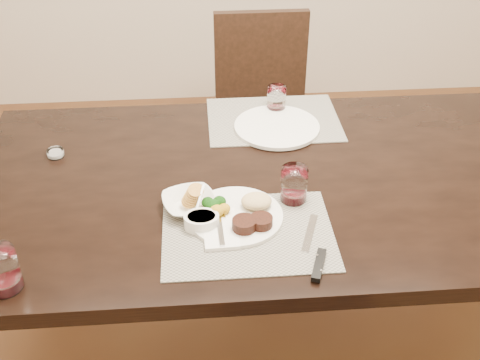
{
  "coord_description": "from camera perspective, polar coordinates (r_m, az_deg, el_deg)",
  "views": [
    {
      "loc": [
        -0.3,
        -1.49,
        1.81
      ],
      "look_at": [
        -0.19,
        -0.1,
        0.82
      ],
      "focal_mm": 45.0,
      "sensor_mm": 36.0,
      "label": 1
    }
  ],
  "objects": [
    {
      "name": "far_plate",
      "position": [
        2.08,
        3.52,
        5.06
      ],
      "size": [
        0.29,
        0.29,
        0.01
      ],
      "primitive_type": "cylinder",
      "color": "white",
      "rests_on": "placemat_far"
    },
    {
      "name": "dinner_plate",
      "position": [
        1.66,
        0.01,
        -3.23
      ],
      "size": [
        0.26,
        0.26,
        0.05
      ],
      "rotation": [
        0.0,
        0.0,
        -0.43
      ],
      "color": "white",
      "rests_on": "placemat_near"
    },
    {
      "name": "sauce_ramekin",
      "position": [
        1.64,
        -3.67,
        -3.85
      ],
      "size": [
        0.1,
        0.14,
        0.08
      ],
      "rotation": [
        0.0,
        0.0,
        -0.38
      ],
      "color": "white",
      "rests_on": "placemat_near"
    },
    {
      "name": "wine_glass_far",
      "position": [
        2.18,
        3.47,
        7.58
      ],
      "size": [
        0.07,
        0.07,
        0.09
      ],
      "rotation": [
        0.0,
        0.0,
        0.09
      ],
      "color": "silver",
      "rests_on": "placemat_far"
    },
    {
      "name": "wine_glass_side",
      "position": [
        1.55,
        -21.66,
        -8.09
      ],
      "size": [
        0.08,
        0.08,
        0.12
      ],
      "rotation": [
        0.0,
        0.0,
        0.06
      ],
      "color": "silver",
      "rests_on": "dining_table"
    },
    {
      "name": "salt_cellar",
      "position": [
        2.02,
        -17.09,
        2.43
      ],
      "size": [
        0.05,
        0.05,
        0.02
      ],
      "rotation": [
        0.0,
        0.0,
        0.09
      ],
      "color": "silver",
      "rests_on": "dining_table"
    },
    {
      "name": "ground_plane",
      "position": [
        2.36,
        4.45,
        -14.79
      ],
      "size": [
        4.5,
        4.5,
        0.0
      ],
      "primitive_type": "plane",
      "color": "#4B2918",
      "rests_on": "ground"
    },
    {
      "name": "dining_table",
      "position": [
        1.9,
        5.35,
        -1.72
      ],
      "size": [
        2.0,
        1.0,
        0.75
      ],
      "color": "black",
      "rests_on": "ground"
    },
    {
      "name": "napkin_fork",
      "position": [
        1.63,
        -1.88,
        -4.65
      ],
      "size": [
        0.1,
        0.17,
        0.02
      ],
      "rotation": [
        0.0,
        0.0,
        0.03
      ],
      "color": "white",
      "rests_on": "placemat_near"
    },
    {
      "name": "cracker_bowl",
      "position": [
        1.7,
        -4.83,
        -2.14
      ],
      "size": [
        0.18,
        0.18,
        0.07
      ],
      "rotation": [
        0.0,
        0.0,
        0.26
      ],
      "color": "white",
      "rests_on": "placemat_near"
    },
    {
      "name": "placemat_near",
      "position": [
        1.63,
        0.76,
        -5.07
      ],
      "size": [
        0.46,
        0.34,
        0.0
      ],
      "primitive_type": "cube",
      "color": "gray",
      "rests_on": "dining_table"
    },
    {
      "name": "chair_far",
      "position": [
        2.77,
        2.15,
        7.19
      ],
      "size": [
        0.42,
        0.42,
        0.9
      ],
      "color": "black",
      "rests_on": "ground"
    },
    {
      "name": "steak_knife",
      "position": [
        1.56,
        7.27,
        -7.22
      ],
      "size": [
        0.07,
        0.26,
        0.01
      ],
      "rotation": [
        0.0,
        0.0,
        -0.34
      ],
      "color": "silver",
      "rests_on": "placemat_near"
    },
    {
      "name": "wine_glass_near",
      "position": [
        1.72,
        5.14,
        -0.55
      ],
      "size": [
        0.08,
        0.08,
        0.11
      ],
      "rotation": [
        0.0,
        0.0,
        -0.41
      ],
      "color": "silver",
      "rests_on": "placemat_near"
    },
    {
      "name": "placemat_far",
      "position": [
        2.14,
        3.18,
        5.76
      ],
      "size": [
        0.46,
        0.34,
        0.0
      ],
      "primitive_type": "cube",
      "color": "gray",
      "rests_on": "dining_table"
    }
  ]
}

